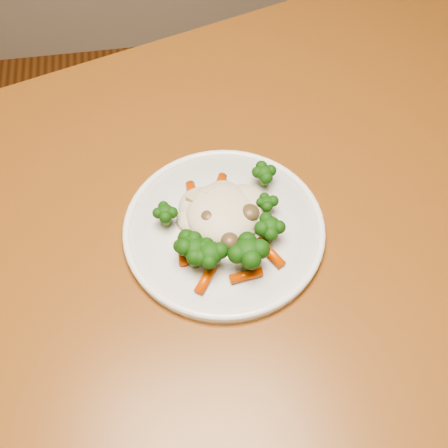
# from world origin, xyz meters

# --- Properties ---
(dining_table) EXTENTS (1.41, 1.15, 0.75)m
(dining_table) POSITION_xyz_m (-0.24, 0.16, 0.65)
(dining_table) COLOR brown
(dining_table) RESTS_ON ground
(plate) EXTENTS (0.26, 0.26, 0.01)m
(plate) POSITION_xyz_m (-0.29, 0.15, 0.76)
(plate) COLOR white
(plate) RESTS_ON dining_table
(meal) EXTENTS (0.17, 0.18, 0.05)m
(meal) POSITION_xyz_m (-0.29, 0.14, 0.78)
(meal) COLOR beige
(meal) RESTS_ON plate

